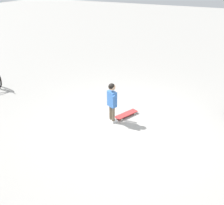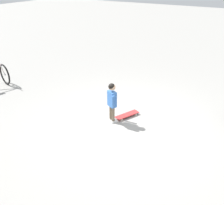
{
  "view_description": "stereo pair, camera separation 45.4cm",
  "coord_description": "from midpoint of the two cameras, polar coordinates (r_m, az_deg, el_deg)",
  "views": [
    {
      "loc": [
        5.11,
        2.05,
        3.45
      ],
      "look_at": [
        0.1,
        -0.46,
        0.55
      ],
      "focal_mm": 40.95,
      "sensor_mm": 36.0,
      "label": 1
    },
    {
      "loc": [
        4.89,
        2.45,
        3.45
      ],
      "look_at": [
        0.1,
        -0.46,
        0.55
      ],
      "focal_mm": 40.95,
      "sensor_mm": 36.0,
      "label": 2
    }
  ],
  "objects": [
    {
      "name": "child_person",
      "position": [
        6.25,
        -2.07,
        0.83
      ],
      "size": [
        0.35,
        0.28,
        1.06
      ],
      "color": "brown",
      "rests_on": "ground"
    },
    {
      "name": "skateboard",
      "position": [
        6.77,
        1.29,
        -2.66
      ],
      "size": [
        0.7,
        0.44,
        0.07
      ],
      "color": "#B22D2D",
      "rests_on": "ground"
    },
    {
      "name": "ground_plane",
      "position": [
        6.47,
        2.04,
        -4.83
      ],
      "size": [
        50.0,
        50.0,
        0.0
      ],
      "primitive_type": "plane",
      "color": "gray"
    }
  ]
}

